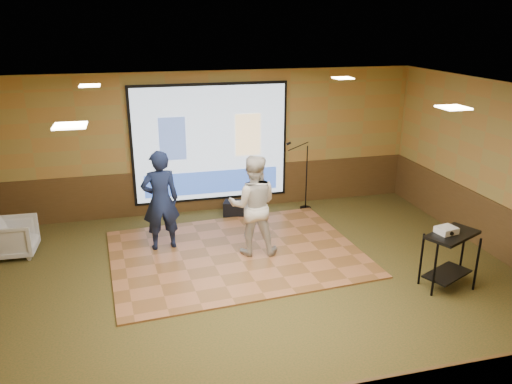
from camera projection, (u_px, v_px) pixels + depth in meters
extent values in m
plane|color=#2D3A1A|center=(249.00, 286.00, 7.87)|extent=(9.00, 9.00, 0.00)
cube|color=#A18A43|center=(210.00, 143.00, 10.58)|extent=(9.00, 0.04, 3.00)
cube|color=#A18A43|center=(346.00, 333.00, 4.17)|extent=(9.00, 0.04, 3.00)
cube|color=#A18A43|center=(507.00, 174.00, 8.42)|extent=(0.04, 7.00, 3.00)
cube|color=silver|center=(248.00, 94.00, 6.89)|extent=(9.00, 7.00, 0.04)
cube|color=#4B3419|center=(212.00, 189.00, 10.90)|extent=(9.00, 0.04, 0.95)
cube|color=#4B3419|center=(497.00, 230.00, 8.76)|extent=(0.04, 7.00, 0.95)
cube|color=black|center=(211.00, 143.00, 10.54)|extent=(3.32, 0.03, 2.52)
cube|color=silver|center=(211.00, 144.00, 10.51)|extent=(3.20, 0.02, 2.40)
cube|color=#425891|center=(172.00, 139.00, 10.26)|extent=(0.55, 0.01, 0.90)
cube|color=#EFCB8A|center=(248.00, 135.00, 10.63)|extent=(0.55, 0.01, 0.90)
cube|color=#2E4FAC|center=(212.00, 182.00, 10.78)|extent=(2.88, 0.01, 0.50)
cube|color=#F9E0BA|center=(90.00, 86.00, 8.03)|extent=(0.32, 0.32, 0.02)
cube|color=#F9E0BA|center=(343.00, 78.00, 9.06)|extent=(0.32, 0.32, 0.02)
cube|color=#F9E0BA|center=(70.00, 126.00, 5.01)|extent=(0.32, 0.32, 0.02)
cube|color=#F9E0BA|center=(453.00, 108.00, 6.03)|extent=(0.32, 0.32, 0.02)
cube|color=#A5653C|center=(236.00, 253.00, 8.93)|extent=(4.55, 3.59, 0.03)
imported|color=#152043|center=(160.00, 200.00, 8.84)|extent=(0.71, 0.51, 1.82)
imported|color=beige|center=(253.00, 205.00, 8.65)|extent=(1.00, 0.86, 1.79)
cylinder|color=black|center=(435.00, 270.00, 7.46)|extent=(0.04, 0.04, 0.87)
cylinder|color=black|center=(477.00, 264.00, 7.63)|extent=(0.04, 0.04, 0.87)
cylinder|color=black|center=(421.00, 259.00, 7.79)|extent=(0.04, 0.04, 0.87)
cylinder|color=black|center=(462.00, 254.00, 7.96)|extent=(0.04, 0.04, 0.87)
cube|color=black|center=(453.00, 235.00, 7.56)|extent=(0.87, 0.46, 0.05)
cube|color=black|center=(447.00, 274.00, 7.77)|extent=(0.78, 0.41, 0.03)
cube|color=silver|center=(446.00, 230.00, 7.55)|extent=(0.33, 0.29, 0.10)
cylinder|color=black|center=(305.00, 208.00, 11.10)|extent=(0.25, 0.25, 0.02)
cylinder|color=black|center=(306.00, 178.00, 10.87)|extent=(0.02, 0.02, 1.43)
cylinder|color=black|center=(298.00, 146.00, 10.59)|extent=(0.45, 0.02, 0.18)
cylinder|color=black|center=(289.00, 143.00, 10.51)|extent=(0.11, 0.05, 0.08)
imported|color=gray|center=(14.00, 238.00, 8.81)|extent=(0.76, 0.74, 0.67)
cube|color=black|center=(236.00, 208.00, 10.66)|extent=(0.58, 0.48, 0.31)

